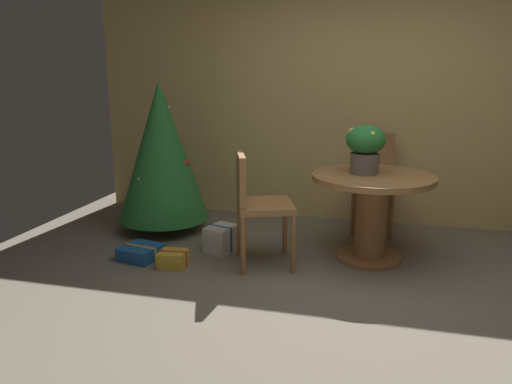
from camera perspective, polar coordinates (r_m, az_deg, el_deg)
ground_plane at (r=3.47m, az=11.16°, el=-13.47°), size 6.60×6.60×0.00m
back_wall_panel at (r=5.30m, az=13.31°, el=10.45°), size 6.00×0.10×2.60m
round_dining_table at (r=4.24m, az=13.21°, el=-1.35°), size 1.01×1.01×0.74m
flower_vase at (r=4.18m, az=12.52°, el=5.22°), size 0.32×0.32×0.41m
wooden_chair_left at (r=4.02m, az=0.01°, el=-1.00°), size 0.58×0.60×0.94m
wooden_chair_far at (r=5.05m, az=13.51°, el=1.74°), size 0.40×0.43×0.98m
holiday_tree at (r=4.94m, az=-10.86°, el=4.63°), size 0.89×0.89×1.49m
gift_box_gold at (r=4.16m, az=-9.54°, el=-7.65°), size 0.24×0.22×0.13m
gift_box_blue at (r=4.39m, az=-13.15°, el=-6.80°), size 0.36×0.36×0.11m
gift_box_cream at (r=4.45m, az=-4.03°, el=-5.39°), size 0.29×0.33×0.23m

